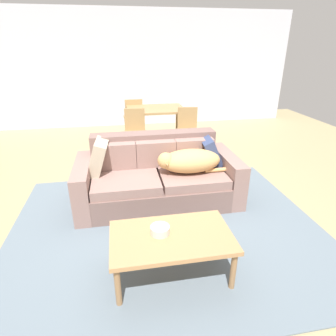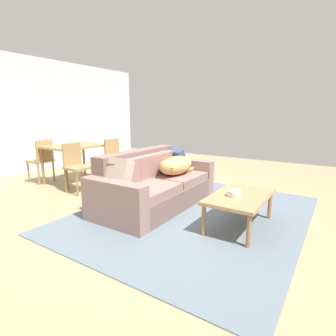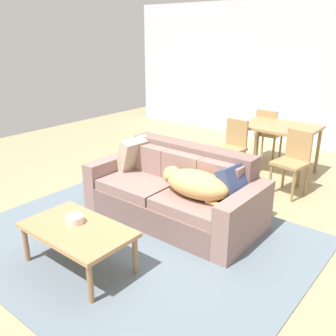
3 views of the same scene
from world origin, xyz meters
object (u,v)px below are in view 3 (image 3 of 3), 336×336
throw_pillow_by_left_arm (134,155)px  dining_chair_near_left (232,145)px  couch (176,193)px  dining_table (279,131)px  dining_chair_far_left (268,132)px  dining_chair_near_right (293,159)px  dog_on_left_cushion (195,184)px  coffee_table (77,232)px  throw_pillow_by_right_arm (235,184)px  bowl_on_coffee_table (74,220)px

throw_pillow_by_left_arm → dining_chair_near_left: dining_chair_near_left is taller
couch → dining_table: (0.29, 2.19, 0.37)m
throw_pillow_by_left_arm → dining_chair_far_left: 2.74m
dining_chair_near_left → dining_chair_near_right: 0.96m
dog_on_left_cushion → coffee_table: 1.31m
couch → throw_pillow_by_right_arm: size_ratio=5.46×
dining_chair_near_right → coffee_table: bearing=-98.4°
dining_chair_far_left → dog_on_left_cushion: bearing=97.0°
throw_pillow_by_left_arm → dining_table: size_ratio=0.38×
dog_on_left_cushion → dining_chair_far_left: (-0.49, 2.88, -0.09)m
dog_on_left_cushion → dining_chair_near_right: (0.41, 1.71, -0.09)m
throw_pillow_by_left_arm → coffee_table: bearing=-65.3°
dining_table → bowl_on_coffee_table: bearing=-97.4°
bowl_on_coffee_table → dining_chair_near_right: (0.96, 2.88, 0.04)m
coffee_table → throw_pillow_by_right_arm: bearing=60.5°
couch → bowl_on_coffee_table: (-0.17, -1.33, 0.14)m
dining_table → dining_chair_near_right: dining_chair_near_right is taller
bowl_on_coffee_table → dog_on_left_cushion: bearing=65.1°
throw_pillow_by_right_arm → dining_chair_near_right: (0.05, 1.49, -0.11)m
throw_pillow_by_right_arm → dining_chair_near_left: (-0.91, 1.53, -0.11)m
throw_pillow_by_right_arm → dining_chair_far_left: (-0.86, 2.66, -0.11)m
throw_pillow_by_left_arm → bowl_on_coffee_table: throw_pillow_by_left_arm is taller
coffee_table → bowl_on_coffee_table: size_ratio=6.21×
throw_pillow_by_left_arm → throw_pillow_by_right_arm: (1.47, 0.00, -0.02)m
dining_table → dining_chair_far_left: (-0.41, 0.53, -0.19)m
throw_pillow_by_right_arm → dining_chair_near_left: dining_chair_near_left is taller
dog_on_left_cushion → dining_chair_far_left: bearing=99.6°
throw_pillow_by_right_arm → dining_table: 2.17m
throw_pillow_by_right_arm → dining_chair_near_right: bearing=88.0°
dog_on_left_cushion → dining_table: 2.35m
bowl_on_coffee_table → dining_table: (0.46, 3.52, 0.23)m
bowl_on_coffee_table → coffee_table: bearing=-26.3°
dining_chair_near_left → dining_chair_near_right: (0.96, -0.04, -0.00)m
bowl_on_coffee_table → dining_table: dining_table is taller
throw_pillow_by_left_arm → dining_chair_near_right: bearing=44.4°
coffee_table → dining_chair_near_right: size_ratio=1.20×
dining_table → dining_chair_near_right: 0.83m
dining_chair_near_right → throw_pillow_by_right_arm: bearing=-83.9°
throw_pillow_by_right_arm → coffee_table: bearing=-119.5°
dining_table → couch: bearing=-97.5°
couch → throw_pillow_by_right_arm: couch is taller
bowl_on_coffee_table → dining_chair_near_right: bearing=71.6°
throw_pillow_by_left_arm → dog_on_left_cushion: bearing=-11.0°
throw_pillow_by_left_arm → dining_table: (1.03, 2.13, 0.06)m
bowl_on_coffee_table → dining_chair_far_left: 4.05m
dog_on_left_cushion → coffee_table: bearing=-110.5°
coffee_table → dining_chair_far_left: (-0.04, 4.10, 0.12)m
dining_table → dining_chair_far_left: bearing=127.6°
couch → dog_on_left_cushion: couch is taller
coffee_table → dining_table: 3.60m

